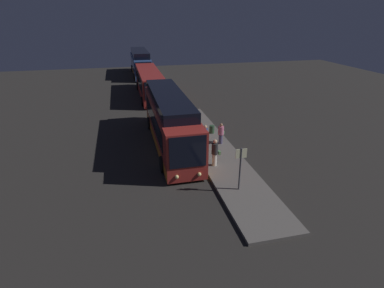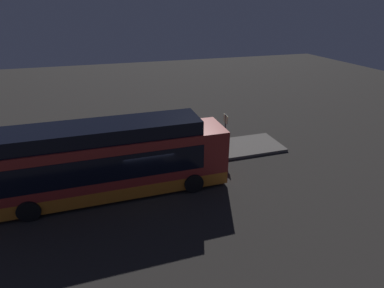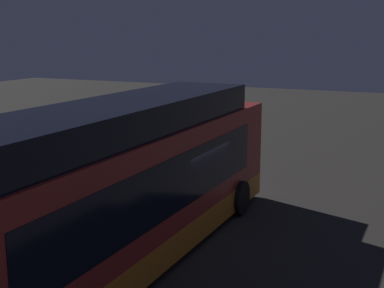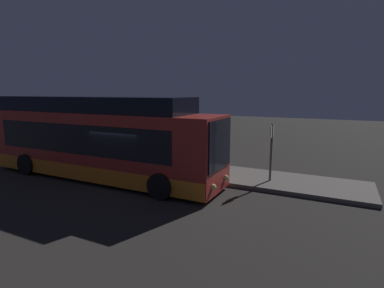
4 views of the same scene
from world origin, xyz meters
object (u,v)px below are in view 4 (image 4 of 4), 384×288
object	(u,v)px
passenger_with_bags	(155,149)
suitcase	(146,162)
bus_lead	(98,141)
sign_post	(271,145)
passenger_waiting	(161,147)
trash_bin	(130,152)
passenger_boarding	(203,155)

from	to	relation	value
passenger_with_bags	suitcase	size ratio (longest dim) A/B	1.87
bus_lead	sign_post	distance (m)	8.19
bus_lead	passenger_with_bags	world-z (taller)	bus_lead
bus_lead	suitcase	bearing A→B (deg)	51.57
bus_lead	sign_post	size ratio (longest dim) A/B	4.84
passenger_waiting	trash_bin	distance (m)	2.34
sign_post	passenger_with_bags	bearing A→B (deg)	-176.67
passenger_boarding	suitcase	bearing A→B (deg)	-174.56
suitcase	trash_bin	size ratio (longest dim) A/B	1.48
passenger_with_bags	suitcase	distance (m)	0.81
bus_lead	passenger_boarding	bearing A→B (deg)	25.32
sign_post	passenger_boarding	bearing A→B (deg)	-171.29
passenger_with_bags	sign_post	distance (m)	6.06
bus_lead	passenger_waiting	bearing A→B (deg)	71.90
passenger_boarding	trash_bin	xyz separation A→B (m)	(-5.67, 1.53, -0.67)
passenger_with_bags	sign_post	size ratio (longest dim) A/B	0.69
passenger_with_bags	trash_bin	distance (m)	3.19
suitcase	sign_post	distance (m)	6.44
passenger_boarding	trash_bin	bearing A→B (deg)	164.56
sign_post	bus_lead	bearing A→B (deg)	-161.04
passenger_with_bags	passenger_boarding	bearing A→B (deg)	-175.10
suitcase	trash_bin	xyz separation A→B (m)	(-2.54, 1.84, -0.04)
bus_lead	passenger_waiting	world-z (taller)	bus_lead
passenger_boarding	trash_bin	world-z (taller)	passenger_boarding
bus_lead	passenger_with_bags	size ratio (longest dim) A/B	6.98
passenger_with_bags	passenger_waiting	bearing A→B (deg)	-62.51
passenger_waiting	suitcase	xyz separation A→B (m)	(0.26, -1.86, -0.51)
passenger_waiting	passenger_with_bags	xyz separation A→B (m)	(0.51, -1.42, 0.12)
passenger_boarding	passenger_waiting	xyz separation A→B (m)	(-3.39, 1.55, -0.13)
suitcase	sign_post	size ratio (longest dim) A/B	0.37
passenger_boarding	passenger_with_bags	bearing A→B (deg)	177.05
suitcase	trash_bin	distance (m)	3.14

